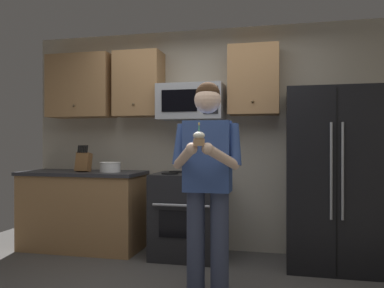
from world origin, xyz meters
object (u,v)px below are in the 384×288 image
Objects in this scene: person at (207,175)px; bowl_large_white at (110,167)px; microwave at (191,102)px; cupcake at (199,139)px; knife_block at (84,162)px; oven_range at (189,215)px; refrigerator at (332,178)px.

bowl_large_white is at bearing 141.59° from person.
cupcake is at bearing -74.84° from microwave.
bowl_large_white is (0.33, 0.02, -0.06)m from knife_block.
microwave is 1.64m from cupcake.
refrigerator reaches higher than oven_range.
oven_range is at bearing 0.33° from bowl_large_white.
microwave is at bearing 7.57° from bowl_large_white.
microwave is at bearing 109.06° from person.
knife_block is at bearing 148.02° from person.
knife_block is at bearing -178.65° from oven_range.
cupcake is (1.35, -1.40, 0.31)m from bowl_large_white.
oven_range is 1.56m from refrigerator.
person is at bearing -70.94° from microwave.
refrigerator reaches higher than bowl_large_white.
microwave reaches higher than cupcake.
knife_block is 1.30× the size of bowl_large_white.
person is at bearing -38.41° from bowl_large_white.
oven_range is at bearing 1.35° from knife_block.
knife_block is 1.84× the size of cupcake.
person is at bearing -136.31° from refrigerator.
knife_block is (-1.26, -0.03, 0.58)m from oven_range.
knife_block is 0.33m from bowl_large_white.
person is at bearing -69.00° from oven_range.
knife_block is 0.18× the size of person.
oven_range is 2.91× the size of knife_block.
refrigerator is at bearing 51.52° from cupcake.
person reaches higher than knife_block.
microwave is 0.41× the size of refrigerator.
microwave is 0.42× the size of person.
cupcake is at bearing -46.02° from bowl_large_white.
microwave reaches higher than bowl_large_white.
oven_range is at bearing 106.38° from cupcake.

